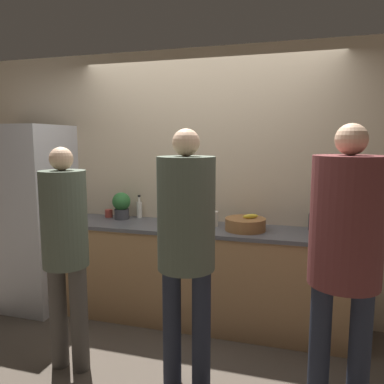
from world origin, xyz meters
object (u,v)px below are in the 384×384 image
(cup_red, at_px, (109,213))
(bottle_clear, at_px, (139,209))
(person_center, at_px, (186,234))
(person_right, at_px, (345,242))
(refrigerator, at_px, (30,216))
(bottle_red, at_px, (74,215))
(fruit_bowl, at_px, (245,224))
(potted_plant, at_px, (121,205))
(person_left, at_px, (65,242))
(utensil_crock, at_px, (212,218))
(bottle_dark, at_px, (312,221))

(cup_red, bearing_deg, bottle_clear, 10.30)
(person_center, height_order, person_right, person_right)
(refrigerator, relative_size, person_center, 1.04)
(bottle_clear, height_order, bottle_red, bottle_clear)
(bottle_clear, bearing_deg, fruit_bowl, -11.55)
(fruit_bowl, bearing_deg, potted_plant, 174.29)
(person_center, relative_size, bottle_clear, 7.62)
(person_right, bearing_deg, cup_red, 152.57)
(person_left, height_order, bottle_clear, person_left)
(refrigerator, bearing_deg, potted_plant, 11.03)
(potted_plant, bearing_deg, person_center, -46.14)
(fruit_bowl, bearing_deg, utensil_crock, 167.09)
(utensil_crock, bearing_deg, bottle_red, -169.82)
(person_left, xyz_separation_m, cup_red, (-0.26, 1.14, -0.02))
(fruit_bowl, relative_size, potted_plant, 1.32)
(refrigerator, relative_size, fruit_bowl, 5.22)
(person_center, height_order, potted_plant, person_center)
(bottle_red, bearing_deg, person_right, -18.56)
(bottle_clear, relative_size, potted_plant, 0.87)
(fruit_bowl, distance_m, potted_plant, 1.29)
(person_right, relative_size, utensil_crock, 6.93)
(refrigerator, bearing_deg, person_left, -40.57)
(cup_red, bearing_deg, potted_plant, -14.70)
(person_left, height_order, bottle_red, person_left)
(person_left, xyz_separation_m, bottle_red, (-0.46, 0.80, 0.02))
(person_center, distance_m, potted_plant, 1.46)
(refrigerator, distance_m, utensil_crock, 1.92)
(person_left, distance_m, person_right, 1.92)
(fruit_bowl, distance_m, cup_red, 1.46)
(refrigerator, distance_m, person_right, 3.11)
(person_right, height_order, fruit_bowl, person_right)
(refrigerator, height_order, potted_plant, refrigerator)
(person_left, distance_m, cup_red, 1.17)
(person_center, distance_m, cup_red, 1.62)
(person_center, distance_m, bottle_red, 1.58)
(utensil_crock, distance_m, bottle_dark, 0.90)
(bottle_clear, bearing_deg, bottle_red, -142.55)
(bottle_red, bearing_deg, bottle_clear, 37.45)
(refrigerator, height_order, bottle_dark, refrigerator)
(utensil_crock, height_order, bottle_dark, utensil_crock)
(person_right, xyz_separation_m, bottle_dark, (-0.15, 1.13, -0.12))
(person_left, height_order, person_right, person_right)
(refrigerator, xyz_separation_m, bottle_clear, (1.11, 0.29, 0.09))
(person_center, bearing_deg, bottle_dark, 52.58)
(person_right, relative_size, potted_plant, 6.70)
(person_left, xyz_separation_m, potted_plant, (-0.09, 1.09, 0.09))
(bottle_dark, distance_m, potted_plant, 1.86)
(refrigerator, bearing_deg, cup_red, 16.36)
(person_right, xyz_separation_m, bottle_clear, (-1.85, 1.19, -0.11))
(person_left, xyz_separation_m, fruit_bowl, (1.19, 0.96, -0.00))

